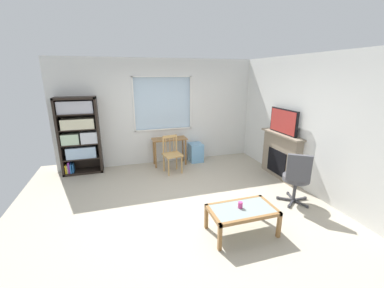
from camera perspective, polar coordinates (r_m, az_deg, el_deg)
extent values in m
cube|color=#B2A893|center=(4.76, -2.38, -13.27)|extent=(6.12, 5.64, 0.02)
cube|color=silver|center=(6.69, -7.56, -0.33)|extent=(5.12, 0.12, 0.89)
cube|color=silver|center=(6.42, -8.26, 17.46)|extent=(5.12, 0.12, 0.43)
cube|color=silver|center=(6.40, -22.29, 8.28)|extent=(1.93, 0.12, 1.39)
cube|color=silver|center=(6.95, 6.32, 9.91)|extent=(1.70, 0.12, 1.39)
cube|color=silver|center=(6.49, -6.92, 9.45)|extent=(1.49, 0.02, 1.39)
cube|color=white|center=(6.54, -6.60, 3.47)|extent=(1.55, 0.06, 0.03)
cube|color=white|center=(6.38, -7.01, 15.44)|extent=(1.55, 0.06, 0.03)
cube|color=white|center=(6.33, -13.52, 8.96)|extent=(0.03, 0.06, 1.39)
cube|color=white|center=(6.60, -0.34, 9.67)|extent=(0.03, 0.06, 1.39)
cube|color=silver|center=(5.52, 24.80, 4.50)|extent=(0.12, 4.84, 2.71)
cube|color=black|center=(6.38, -28.64, 1.34)|extent=(0.05, 0.38, 1.83)
cube|color=black|center=(6.26, -21.04, 2.01)|extent=(0.05, 0.38, 1.83)
cube|color=black|center=(6.17, -25.86, 9.68)|extent=(0.90, 0.38, 0.05)
cube|color=black|center=(6.57, -23.96, -5.84)|extent=(0.90, 0.38, 0.05)
cube|color=black|center=(6.49, -24.69, 2.06)|extent=(0.90, 0.02, 1.83)
cube|color=black|center=(6.45, -24.32, -2.90)|extent=(0.85, 0.36, 0.02)
cube|color=black|center=(6.35, -24.69, 0.13)|extent=(0.85, 0.36, 0.02)
cube|color=black|center=(6.27, -25.07, 3.25)|extent=(0.85, 0.36, 0.02)
cube|color=black|center=(6.21, -25.46, 6.44)|extent=(0.85, 0.36, 0.02)
cube|color=#9EBCDB|center=(6.40, -24.45, -1.69)|extent=(0.66, 0.30, 0.27)
cube|color=#B7D6B2|center=(6.34, -26.57, 1.13)|extent=(0.38, 0.31, 0.25)
cube|color=silver|center=(6.28, -22.89, 1.55)|extent=(0.37, 0.32, 0.27)
cube|color=beige|center=(6.24, -25.15, 4.39)|extent=(0.71, 0.32, 0.23)
cube|color=#B2B2BC|center=(6.18, -25.67, 7.82)|extent=(0.75, 0.28, 0.28)
cube|color=yellow|center=(6.56, -27.31, -5.05)|extent=(0.03, 0.29, 0.21)
cube|color=white|center=(6.56, -27.06, -5.08)|extent=(0.02, 0.24, 0.20)
cube|color=purple|center=(6.54, -26.79, -4.77)|extent=(0.04, 0.25, 0.27)
cube|color=#286BB2|center=(6.54, -26.43, -4.96)|extent=(0.03, 0.27, 0.22)
cube|color=#286BB2|center=(6.54, -26.07, -4.99)|extent=(0.03, 0.21, 0.21)
cube|color=olive|center=(6.32, -5.34, 1.21)|extent=(0.89, 0.39, 0.03)
cylinder|color=olive|center=(6.23, -8.55, -2.60)|extent=(0.04, 0.04, 0.69)
cylinder|color=olive|center=(6.38, -1.50, -1.95)|extent=(0.04, 0.04, 0.69)
cylinder|color=olive|center=(6.50, -8.94, -1.82)|extent=(0.04, 0.04, 0.69)
cylinder|color=olive|center=(6.65, -2.17, -1.21)|extent=(0.04, 0.04, 0.69)
cube|color=tan|center=(5.87, -4.59, -2.54)|extent=(0.48, 0.46, 0.04)
cylinder|color=tan|center=(5.76, -5.51, -5.44)|extent=(0.04, 0.04, 0.43)
cylinder|color=tan|center=(5.88, -2.41, -4.92)|extent=(0.04, 0.04, 0.43)
cylinder|color=tan|center=(6.04, -6.61, -4.43)|extent=(0.04, 0.04, 0.43)
cylinder|color=tan|center=(6.15, -3.63, -3.95)|extent=(0.04, 0.04, 0.43)
cylinder|color=tan|center=(5.89, -6.76, -0.25)|extent=(0.04, 0.04, 0.45)
cylinder|color=tan|center=(6.01, -3.71, 0.16)|extent=(0.04, 0.04, 0.45)
cube|color=tan|center=(5.90, -5.27, 1.78)|extent=(0.36, 0.09, 0.06)
cylinder|color=tan|center=(5.92, -6.15, -0.45)|extent=(0.02, 0.02, 0.35)
cylinder|color=tan|center=(5.96, -5.21, -0.32)|extent=(0.02, 0.02, 0.35)
cylinder|color=tan|center=(5.99, -4.28, -0.19)|extent=(0.02, 0.02, 0.35)
cube|color=#72ADDB|center=(6.68, 0.85, -1.96)|extent=(0.35, 0.40, 0.50)
cube|color=gray|center=(5.95, 20.07, -2.73)|extent=(0.18, 1.15, 1.01)
cube|color=black|center=(5.93, 19.22, -3.98)|extent=(0.03, 0.63, 0.55)
cube|color=gray|center=(5.80, 20.41, 2.15)|extent=(0.26, 1.25, 0.04)
cube|color=black|center=(5.74, 20.69, 4.99)|extent=(0.05, 0.87, 0.55)
cube|color=#B2332D|center=(5.72, 20.46, 4.98)|extent=(0.01, 0.82, 0.50)
cylinder|color=#4C4C51|center=(4.91, 23.23, -7.36)|extent=(0.48, 0.48, 0.09)
cube|color=#4C4C51|center=(4.60, 23.79, -5.21)|extent=(0.37, 0.30, 0.48)
cylinder|color=#38383D|center=(5.00, 22.92, -9.89)|extent=(0.06, 0.06, 0.42)
cube|color=#38383D|center=(5.08, 21.06, -11.91)|extent=(0.25, 0.19, 0.03)
cylinder|color=#38383D|center=(5.08, 19.44, -11.83)|extent=(0.05, 0.05, 0.05)
cube|color=#38383D|center=(4.97, 22.24, -12.69)|extent=(0.25, 0.19, 0.03)
cylinder|color=#38383D|center=(4.85, 21.78, -13.45)|extent=(0.05, 0.05, 0.05)
cube|color=#38383D|center=(5.03, 24.02, -12.54)|extent=(0.12, 0.28, 0.03)
cylinder|color=#38383D|center=(4.98, 25.42, -13.12)|extent=(0.05, 0.05, 0.05)
cube|color=#38383D|center=(5.18, 23.88, -11.69)|extent=(0.28, 0.04, 0.03)
cylinder|color=#38383D|center=(5.27, 25.05, -11.42)|extent=(0.05, 0.05, 0.05)
cube|color=#38383D|center=(5.21, 22.10, -11.32)|extent=(0.12, 0.28, 0.03)
cylinder|color=#38383D|center=(5.33, 21.56, -10.69)|extent=(0.05, 0.05, 0.05)
cube|color=#8C9E99|center=(3.80, 11.73, -14.69)|extent=(0.89, 0.47, 0.02)
cube|color=olive|center=(3.62, 13.77, -16.83)|extent=(0.99, 0.05, 0.05)
cube|color=olive|center=(4.01, 9.89, -13.12)|extent=(0.99, 0.05, 0.05)
cube|color=olive|center=(3.63, 4.92, -16.28)|extent=(0.05, 0.57, 0.05)
cube|color=olive|center=(4.04, 17.75, -13.47)|extent=(0.05, 0.57, 0.05)
cube|color=olive|center=(3.55, 6.53, -21.20)|extent=(0.05, 0.05, 0.36)
cube|color=olive|center=(3.97, 19.70, -17.71)|extent=(0.05, 0.05, 0.36)
cube|color=olive|center=(3.94, 3.37, -16.88)|extent=(0.05, 0.05, 0.36)
cube|color=olive|center=(4.32, 15.50, -14.30)|extent=(0.05, 0.05, 0.36)
cylinder|color=#DB3D84|center=(3.79, 11.27, -13.84)|extent=(0.07, 0.07, 0.09)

